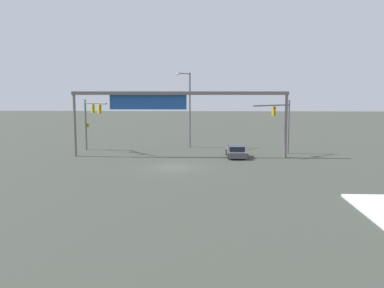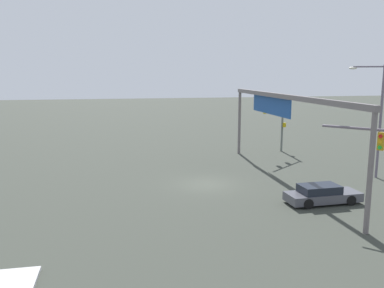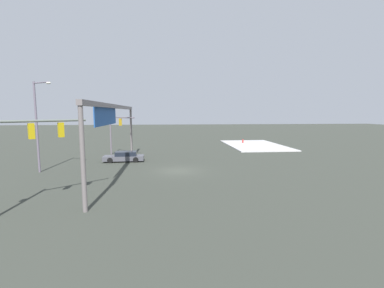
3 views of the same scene
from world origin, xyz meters
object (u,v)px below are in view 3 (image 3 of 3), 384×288
traffic_signal_near_corner (21,145)px  sedan_car_approaching (124,157)px  streetlamp_curved_arm (38,121)px  fire_hydrant_on_curb (243,141)px  traffic_signal_opposite_side (116,127)px

traffic_signal_near_corner → sedan_car_approaching: 16.49m
traffic_signal_near_corner → streetlamp_curved_arm: streetlamp_curved_arm is taller
fire_hydrant_on_curb → streetlamp_curved_arm: bearing=129.3°
traffic_signal_opposite_side → streetlamp_curved_arm: 11.41m
traffic_signal_near_corner → fire_hydrant_on_curb: traffic_signal_near_corner is taller
fire_hydrant_on_curb → traffic_signal_near_corner: bearing=144.8°
traffic_signal_near_corner → sedan_car_approaching: size_ratio=1.18×
streetlamp_curved_arm → traffic_signal_near_corner: bearing=-36.5°
traffic_signal_near_corner → fire_hydrant_on_curb: bearing=15.2°
sedan_car_approaching → traffic_signal_near_corner: bearing=75.5°
traffic_signal_opposite_side → sedan_car_approaching: 6.08m
traffic_signal_opposite_side → traffic_signal_near_corner: bearing=-46.9°
sedan_car_approaching → fire_hydrant_on_curb: bearing=-141.6°
traffic_signal_near_corner → fire_hydrant_on_curb: (32.44, -22.91, -3.49)m
traffic_signal_opposite_side → streetlamp_curved_arm: bearing=-70.9°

